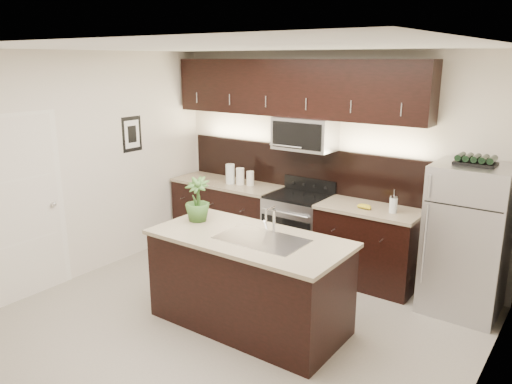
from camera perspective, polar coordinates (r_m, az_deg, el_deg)
ground at (r=5.26m, az=-2.67°, el=-14.69°), size 4.50×4.50×0.00m
room_walls at (r=4.70m, az=-4.27°, el=3.82°), size 4.52×4.02×2.71m
counter_run at (r=6.57m, az=3.29°, el=-3.98°), size 3.51×0.65×0.94m
upper_fixtures at (r=6.34m, az=4.45°, el=10.76°), size 3.49×0.40×1.66m
island at (r=5.02m, az=-0.78°, el=-10.12°), size 1.96×0.96×0.94m
sink_faucet at (r=4.76m, az=0.73°, el=-5.24°), size 0.84×0.50×0.28m
refrigerator at (r=5.61m, az=22.92°, el=-5.08°), size 0.76×0.69×1.58m
wine_rack at (r=5.40m, az=23.82°, el=3.31°), size 0.39×0.24×0.10m
plant at (r=5.27m, az=-6.72°, el=-0.84°), size 0.33×0.33×0.47m
canisters at (r=6.81m, az=-2.10°, el=1.89°), size 0.39×0.19×0.27m
french_press at (r=5.75m, az=15.43°, el=-1.36°), size 0.09×0.09×0.26m
bananas at (r=5.87m, az=11.96°, el=-1.53°), size 0.18×0.15×0.05m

